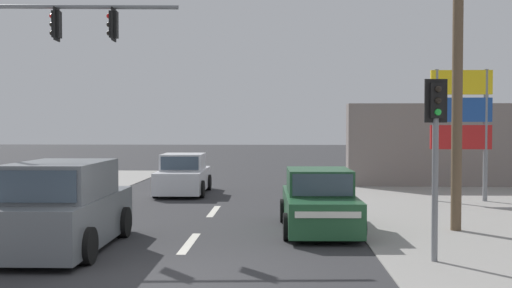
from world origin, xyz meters
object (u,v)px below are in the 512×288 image
Objects in this scene: utility_pole_midground_right at (453,17)px; pedestal_signal_right_kerb at (436,138)px; traffic_signal_mast at (26,68)px; sedan_oncoming_near at (319,203)px; suv_kerbside_parked at (64,209)px; sedan_receding_far at (183,176)px; shopping_plaza_sign at (461,116)px.

utility_pole_midground_right is 2.81× the size of pedestal_signal_right_kerb.
sedan_oncoming_near is (7.50, -0.02, -3.44)m from traffic_signal_mast.
traffic_signal_mast is at bearing 159.94° from pedestal_signal_right_kerb.
utility_pole_midground_right is 1.67× the size of traffic_signal_mast.
suv_kerbside_parked is (1.89, -2.58, -3.26)m from traffic_signal_mast.
traffic_signal_mast is 9.04m from sedan_receding_far.
utility_pole_midground_right is 2.34× the size of sedan_oncoming_near.
pedestal_signal_right_kerb is (9.51, -3.47, -1.73)m from traffic_signal_mast.
pedestal_signal_right_kerb is 13.32m from sedan_receding_far.
shopping_plaza_sign is at bearing -11.32° from sedan_receding_far.
traffic_signal_mast is at bearing 126.27° from suv_kerbside_parked.
sedan_receding_far is (2.77, 7.89, -3.44)m from traffic_signal_mast.
sedan_receding_far is at bearing 168.68° from shopping_plaza_sign.
shopping_plaza_sign is (3.28, 9.35, 0.57)m from pedestal_signal_right_kerb.
sedan_oncoming_near is at bearing -0.19° from traffic_signal_mast.
traffic_signal_mast is at bearing -155.31° from shopping_plaza_sign.
pedestal_signal_right_kerb is 9.93m from shopping_plaza_sign.
shopping_plaza_sign is at bearing 70.69° from pedestal_signal_right_kerb.
utility_pole_midground_right is 10.88m from traffic_signal_mast.
pedestal_signal_right_kerb is at bearing -20.06° from traffic_signal_mast.
utility_pole_midground_right is at bearing 0.15° from traffic_signal_mast.
shopping_plaza_sign reaches higher than suv_kerbside_parked.
traffic_signal_mast is at bearing -179.85° from utility_pole_midground_right.
utility_pole_midground_right is 2.18× the size of shopping_plaza_sign.
shopping_plaza_sign is 1.08× the size of sedan_receding_far.
pedestal_signal_right_kerb is at bearing -109.31° from shopping_plaza_sign.
utility_pole_midground_right reaches higher than sedan_oncoming_near.
utility_pole_midground_right is 6.63m from shopping_plaza_sign.
suv_kerbside_parked is (-10.90, -8.46, -2.10)m from shopping_plaza_sign.
shopping_plaza_sign is 1.07× the size of sedan_oncoming_near.
suv_kerbside_parked is (-5.61, -2.55, 0.18)m from sedan_oncoming_near.
utility_pole_midground_right is 10.31m from suv_kerbside_parked.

